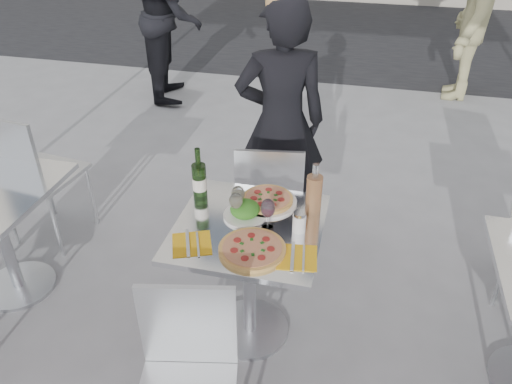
% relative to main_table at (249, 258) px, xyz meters
% --- Properties ---
extents(ground, '(80.00, 80.00, 0.00)m').
position_rel_main_table_xyz_m(ground, '(0.00, 0.00, -0.54)').
color(ground, slate).
extents(street_asphalt, '(24.00, 5.00, 0.00)m').
position_rel_main_table_xyz_m(street_asphalt, '(0.00, 6.50, -0.54)').
color(street_asphalt, black).
rests_on(street_asphalt, ground).
extents(main_table, '(0.72, 0.72, 0.75)m').
position_rel_main_table_xyz_m(main_table, '(0.00, 0.00, 0.00)').
color(main_table, '#B7BABF').
rests_on(main_table, ground).
extents(chair_far, '(0.46, 0.47, 0.89)m').
position_rel_main_table_xyz_m(chair_far, '(-0.03, 0.63, -0.01)').
color(chair_far, silver).
rests_on(chair_far, ground).
extents(chair_near, '(0.47, 0.48, 0.88)m').
position_rel_main_table_xyz_m(chair_near, '(-0.08, -0.71, -0.02)').
color(chair_near, silver).
rests_on(chair_near, ground).
extents(side_chair_lfar, '(0.51, 0.52, 1.00)m').
position_rel_main_table_xyz_m(side_chair_lfar, '(-1.58, 0.45, 0.05)').
color(side_chair_lfar, silver).
rests_on(side_chair_lfar, ground).
extents(woman_diner, '(0.69, 0.56, 1.64)m').
position_rel_main_table_xyz_m(woman_diner, '(-0.04, 1.03, 0.28)').
color(woman_diner, black).
rests_on(woman_diner, ground).
extents(pedestrian_a, '(0.90, 1.04, 1.82)m').
position_rel_main_table_xyz_m(pedestrian_a, '(-1.69, 3.24, 0.37)').
color(pedestrian_a, black).
rests_on(pedestrian_a, ground).
extents(pedestrian_b, '(0.85, 1.31, 1.91)m').
position_rel_main_table_xyz_m(pedestrian_b, '(1.42, 3.95, 0.42)').
color(pedestrian_b, '#979162').
rests_on(pedestrian_b, ground).
extents(pizza_near, '(0.31, 0.31, 0.02)m').
position_rel_main_table_xyz_m(pizza_near, '(0.06, -0.18, 0.22)').
color(pizza_near, '#DEAF56').
rests_on(pizza_near, main_table).
extents(pizza_far, '(0.31, 0.31, 0.03)m').
position_rel_main_table_xyz_m(pizza_far, '(0.05, 0.21, 0.23)').
color(pizza_far, white).
rests_on(pizza_far, main_table).
extents(salad_plate, '(0.22, 0.22, 0.09)m').
position_rel_main_table_xyz_m(salad_plate, '(-0.04, 0.07, 0.25)').
color(salad_plate, white).
rests_on(salad_plate, main_table).
extents(wine_bottle, '(0.07, 0.08, 0.29)m').
position_rel_main_table_xyz_m(wine_bottle, '(-0.31, 0.18, 0.32)').
color(wine_bottle, '#294D1D').
rests_on(wine_bottle, main_table).
extents(carafe, '(0.08, 0.08, 0.29)m').
position_rel_main_table_xyz_m(carafe, '(0.29, 0.17, 0.33)').
color(carafe, tan).
rests_on(carafe, main_table).
extents(sugar_shaker, '(0.06, 0.06, 0.11)m').
position_rel_main_table_xyz_m(sugar_shaker, '(0.25, 0.01, 0.26)').
color(sugar_shaker, white).
rests_on(sugar_shaker, main_table).
extents(wineglass_white_a, '(0.07, 0.07, 0.16)m').
position_rel_main_table_xyz_m(wineglass_white_a, '(-0.07, 0.03, 0.32)').
color(wineglass_white_a, white).
rests_on(wineglass_white_a, main_table).
extents(wineglass_white_b, '(0.07, 0.07, 0.16)m').
position_rel_main_table_xyz_m(wineglass_white_b, '(-0.08, 0.09, 0.32)').
color(wineglass_white_b, white).
rests_on(wineglass_white_b, main_table).
extents(wineglass_red_a, '(0.07, 0.07, 0.16)m').
position_rel_main_table_xyz_m(wineglass_red_a, '(0.09, -0.00, 0.32)').
color(wineglass_red_a, white).
rests_on(wineglass_red_a, main_table).
extents(wineglass_red_b, '(0.07, 0.07, 0.16)m').
position_rel_main_table_xyz_m(wineglass_red_b, '(0.09, 0.02, 0.32)').
color(wineglass_red_b, white).
rests_on(wineglass_red_b, main_table).
extents(napkin_left, '(0.23, 0.23, 0.01)m').
position_rel_main_table_xyz_m(napkin_left, '(-0.22, -0.20, 0.21)').
color(napkin_left, '#EEB114').
rests_on(napkin_left, main_table).
extents(napkin_right, '(0.20, 0.20, 0.01)m').
position_rel_main_table_xyz_m(napkin_right, '(0.27, -0.18, 0.21)').
color(napkin_right, '#EEB114').
rests_on(napkin_right, main_table).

